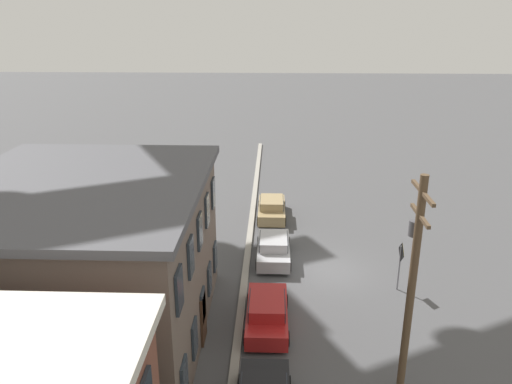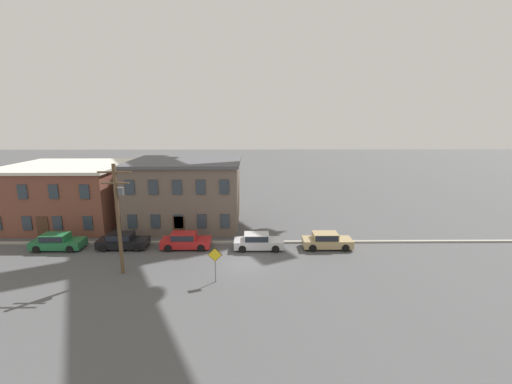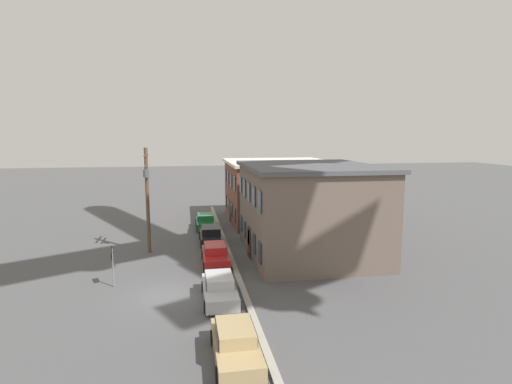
{
  "view_description": "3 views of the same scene",
  "coord_description": "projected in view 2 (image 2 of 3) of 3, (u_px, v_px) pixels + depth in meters",
  "views": [
    {
      "loc": [
        -24.35,
        3.07,
        13.11
      ],
      "look_at": [
        1.64,
        4.01,
        3.92
      ],
      "focal_mm": 35.0,
      "sensor_mm": 36.0,
      "label": 1
    },
    {
      "loc": [
        0.78,
        -25.97,
        11.59
      ],
      "look_at": [
        1.1,
        3.88,
        5.05
      ],
      "focal_mm": 24.0,
      "sensor_mm": 36.0,
      "label": 2
    },
    {
      "loc": [
        22.95,
        1.26,
        9.32
      ],
      "look_at": [
        -0.42,
        5.41,
        5.93
      ],
      "focal_mm": 28.0,
      "sensor_mm": 36.0,
      "label": 3
    }
  ],
  "objects": [
    {
      "name": "utility_pole",
      "position": [
        118.0,
        213.0,
        25.03
      ],
      "size": [
        2.4,
        0.44,
        8.36
      ],
      "color": "brown",
      "rests_on": "ground_plane"
    },
    {
      "name": "car_red",
      "position": [
        185.0,
        240.0,
        30.81
      ],
      "size": [
        4.4,
        1.92,
        1.43
      ],
      "color": "#B21E1E",
      "rests_on": "ground_plane"
    },
    {
      "name": "apartment_midblock",
      "position": [
        187.0,
        192.0,
        37.43
      ],
      "size": [
        11.74,
        9.86,
        7.09
      ],
      "color": "#66564C",
      "rests_on": "ground_plane"
    },
    {
      "name": "car_green",
      "position": [
        57.0,
        241.0,
        30.54
      ],
      "size": [
        4.4,
        1.92,
        1.43
      ],
      "color": "#1E6638",
      "rests_on": "ground_plane"
    },
    {
      "name": "caution_sign",
      "position": [
        215.0,
        259.0,
        24.21
      ],
      "size": [
        1.04,
        0.08,
        2.61
      ],
      "color": "slate",
      "rests_on": "ground_plane"
    },
    {
      "name": "car_black",
      "position": [
        122.0,
        240.0,
        30.78
      ],
      "size": [
        4.4,
        1.92,
        1.43
      ],
      "color": "black",
      "rests_on": "ground_plane"
    },
    {
      "name": "car_tan",
      "position": [
        326.0,
        240.0,
        30.83
      ],
      "size": [
        4.4,
        1.92,
        1.43
      ],
      "color": "tan",
      "rests_on": "ground_plane"
    },
    {
      "name": "car_silver",
      "position": [
        258.0,
        241.0,
        30.62
      ],
      "size": [
        4.4,
        1.92,
        1.43
      ],
      "color": "#B7B7BC",
      "rests_on": "ground_plane"
    },
    {
      "name": "kerb_strip",
      "position": [
        244.0,
        242.0,
        32.21
      ],
      "size": [
        56.0,
        0.36,
        0.16
      ],
      "primitive_type": "cube",
      "color": "#9E998E",
      "rests_on": "ground_plane"
    },
    {
      "name": "apartment_corner",
      "position": [
        70.0,
        194.0,
        38.05
      ],
      "size": [
        12.23,
        11.29,
        6.52
      ],
      "color": "brown",
      "rests_on": "ground_plane"
    },
    {
      "name": "ground_plane",
      "position": [
        243.0,
        263.0,
        27.84
      ],
      "size": [
        200.0,
        200.0,
        0.0
      ],
      "primitive_type": "plane",
      "color": "#4C4C4F"
    }
  ]
}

